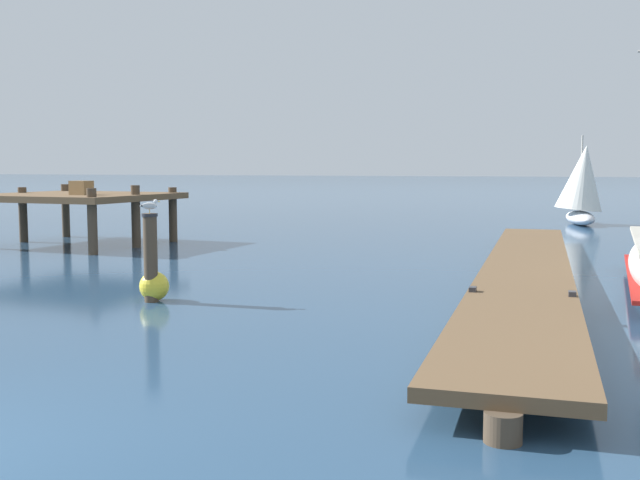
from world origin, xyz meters
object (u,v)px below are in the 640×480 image
(mooring_piling, at_px, (151,256))
(distant_sailboat, at_px, (582,185))
(mooring_buoy, at_px, (154,286))
(perched_seagull, at_px, (149,205))

(mooring_piling, height_order, distant_sailboat, distant_sailboat)
(mooring_buoy, bearing_deg, distant_sailboat, 73.21)
(mooring_piling, bearing_deg, mooring_buoy, 92.88)
(mooring_piling, relative_size, perched_seagull, 4.98)
(distant_sailboat, bearing_deg, mooring_buoy, -106.79)
(mooring_piling, xyz_separation_m, distant_sailboat, (6.91, 23.03, 0.89))
(mooring_piling, bearing_deg, perched_seagull, -145.48)
(perched_seagull, height_order, distant_sailboat, distant_sailboat)
(perched_seagull, distance_m, mooring_buoy, 1.55)
(mooring_buoy, relative_size, distant_sailboat, 0.15)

